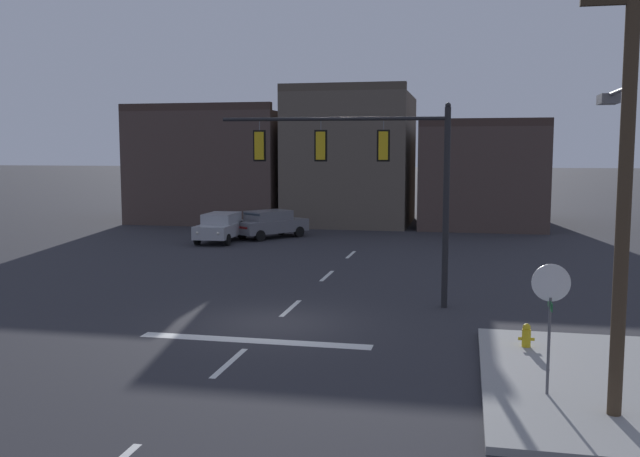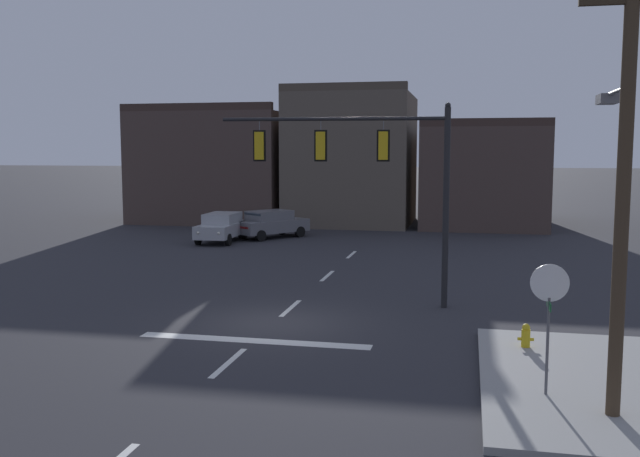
{
  "view_description": "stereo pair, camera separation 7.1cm",
  "coord_description": "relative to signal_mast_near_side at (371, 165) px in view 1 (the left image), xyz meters",
  "views": [
    {
      "loc": [
        5.5,
        -19.55,
        5.08
      ],
      "look_at": [
        0.61,
        3.72,
        2.43
      ],
      "focal_mm": 39.21,
      "sensor_mm": 36.0,
      "label": 1
    },
    {
      "loc": [
        5.56,
        -19.53,
        5.08
      ],
      "look_at": [
        0.61,
        3.72,
        2.43
      ],
      "focal_mm": 39.21,
      "sensor_mm": 36.0,
      "label": 2
    }
  ],
  "objects": [
    {
      "name": "fire_hydrant",
      "position": [
        4.59,
        -4.59,
        -4.29
      ],
      "size": [
        0.4,
        0.3,
        0.75
      ],
      "color": "gold",
      "rests_on": "ground"
    },
    {
      "name": "ground_plane",
      "position": [
        -2.47,
        -2.95,
        -4.62
      ],
      "size": [
        400.0,
        400.0,
        0.0
      ],
      "primitive_type": "plane",
      "color": "#2B2B30"
    },
    {
      "name": "utility_pole",
      "position": [
        5.83,
        -8.84,
        0.36
      ],
      "size": [
        2.2,
        2.37,
        9.11
      ],
      "color": "#423323",
      "rests_on": "ground"
    },
    {
      "name": "sidewalk_near_corner",
      "position": [
        5.94,
        -6.95,
        -4.54
      ],
      "size": [
        5.0,
        8.0,
        0.15
      ],
      "primitive_type": "cube",
      "color": "gray",
      "rests_on": "ground"
    },
    {
      "name": "car_lot_middle",
      "position": [
        -10.39,
        14.38,
        -3.76
      ],
      "size": [
        2.01,
        4.5,
        1.61
      ],
      "color": "#9EA0A5",
      "rests_on": "ground"
    },
    {
      "name": "building_row",
      "position": [
        -6.09,
        26.96,
        -0.75
      ],
      "size": [
        28.25,
        12.94,
        9.38
      ],
      "color": "#473833",
      "rests_on": "ground"
    },
    {
      "name": "signal_mast_near_side",
      "position": [
        0.0,
        0.0,
        0.0
      ],
      "size": [
        7.37,
        0.78,
        6.6
      ],
      "color": "black",
      "rests_on": "ground"
    },
    {
      "name": "car_lot_nearside",
      "position": [
        -8.17,
        16.62,
        -3.76
      ],
      "size": [
        4.04,
        4.62,
        1.61
      ],
      "color": "slate",
      "rests_on": "ground"
    },
    {
      "name": "stop_sign",
      "position": [
        4.73,
        -8.07,
        -2.47
      ],
      "size": [
        0.76,
        0.64,
        2.83
      ],
      "color": "#56565B",
      "rests_on": "ground"
    },
    {
      "name": "lane_centreline",
      "position": [
        -2.47,
        -0.95,
        -4.61
      ],
      "size": [
        0.16,
        26.4,
        0.01
      ],
      "color": "silver",
      "rests_on": "ground"
    },
    {
      "name": "stop_bar_paint",
      "position": [
        -2.47,
        -4.95,
        -4.61
      ],
      "size": [
        6.4,
        0.5,
        0.01
      ],
      "primitive_type": "cube",
      "color": "silver",
      "rests_on": "ground"
    }
  ]
}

